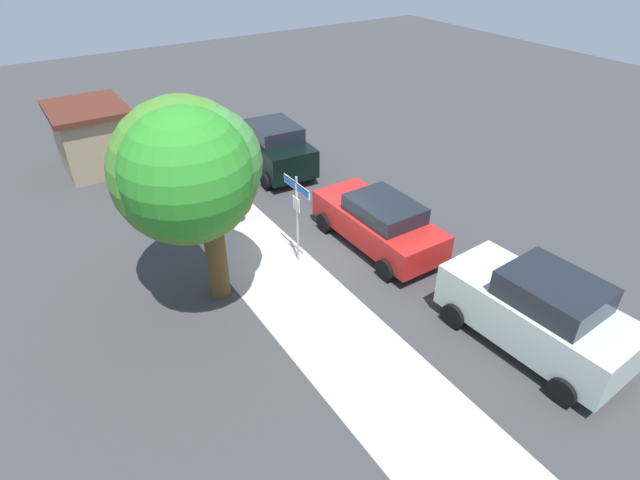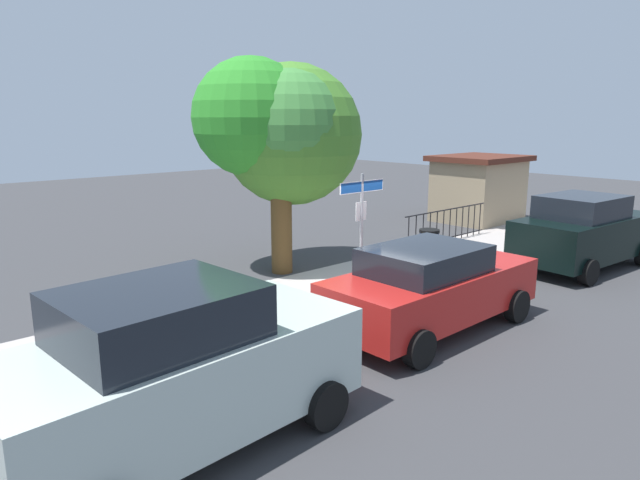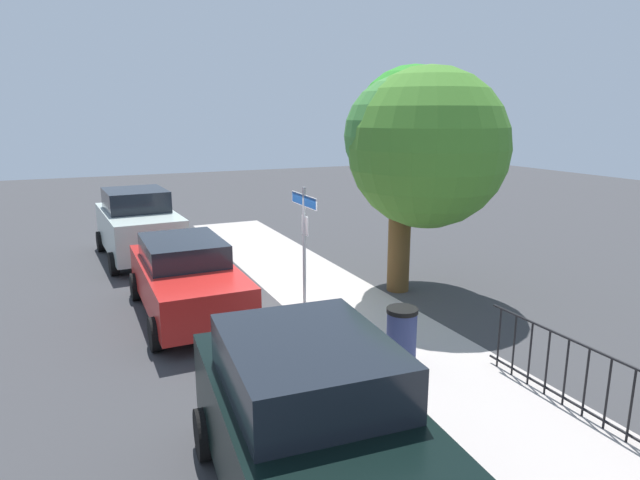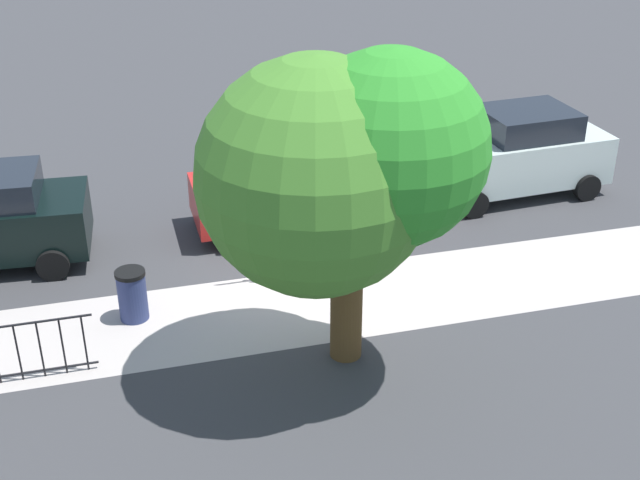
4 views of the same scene
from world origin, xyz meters
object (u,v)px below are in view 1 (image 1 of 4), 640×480
street_sign (297,203)px  utility_shed (92,136)px  trash_bin (236,206)px  shade_tree (190,170)px  car_red (379,222)px  car_silver (537,311)px  car_black (272,146)px

street_sign → utility_shed: street_sign is taller
street_sign → trash_bin: 3.49m
shade_tree → utility_shed: size_ratio=1.59×
shade_tree → utility_shed: bearing=3.1°
street_sign → shade_tree: shade_tree is taller
car_red → shade_tree: bearing=82.4°
car_red → trash_bin: car_red is taller
street_sign → trash_bin: size_ratio=2.77×
car_silver → car_red: car_silver is taller
car_red → trash_bin: bearing=37.2°
street_sign → trash_bin: bearing=9.0°
shade_tree → car_black: shade_tree is taller
car_silver → utility_shed: (16.04, 6.22, 0.26)m
car_silver → utility_shed: utility_shed is taller
utility_shed → shade_tree: bearing=-176.9°
car_silver → car_black: 11.99m
car_red → trash_bin: (3.82, 2.95, -0.35)m
street_sign → car_red: (-0.66, -2.45, -1.06)m
street_sign → car_silver: (-6.04, -2.83, -0.88)m
car_silver → utility_shed: size_ratio=1.32×
street_sign → utility_shed: size_ratio=0.80×
trash_bin → shade_tree: bearing=143.2°
car_black → utility_shed: 7.07m
utility_shed → trash_bin: utility_shed is taller
street_sign → trash_bin: street_sign is taller
car_silver → trash_bin: 9.79m
trash_bin → car_silver: bearing=-160.1°
car_silver → car_black: size_ratio=1.00×
utility_shed → car_red: bearing=-151.2°
car_black → utility_shed: utility_shed is taller
street_sign → utility_shed: bearing=18.8°
street_sign → car_silver: bearing=-154.9°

